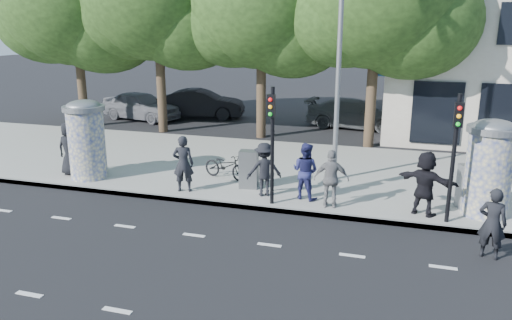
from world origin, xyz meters
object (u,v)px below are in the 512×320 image
(bicycle, at_px, (226,166))
(car_left, at_px, (141,106))
(street_lamp, at_px, (340,37))
(traffic_pole_far, at_px, (455,146))
(traffic_pole_near, at_px, (272,134))
(ped_c, at_px, (305,171))
(ped_f, at_px, (425,183))
(man_road, at_px, (492,223))
(ped_b, at_px, (183,164))
(car_right, at_px, (355,114))
(cabinet_left, at_px, (249,169))
(cabinet_right, at_px, (470,187))
(car_mid, at_px, (201,104))
(ad_column_left, at_px, (86,138))
(ad_column_right, at_px, (489,166))
(ped_e, at_px, (331,179))
(ped_d, at_px, (264,169))
(ped_a, at_px, (70,148))

(bicycle, distance_m, car_left, 12.54)
(street_lamp, bearing_deg, traffic_pole_far, -39.88)
(traffic_pole_near, distance_m, ped_c, 1.66)
(ped_f, distance_m, man_road, 2.44)
(ped_b, height_order, car_right, ped_b)
(traffic_pole_far, bearing_deg, cabinet_left, 168.07)
(ped_f, relative_size, man_road, 1.06)
(ped_f, height_order, cabinet_right, ped_f)
(ped_b, xyz_separation_m, car_mid, (-4.65, 12.37, -0.24))
(ad_column_left, xyz_separation_m, car_right, (7.69, 11.65, -0.82))
(ped_b, relative_size, car_mid, 0.37)
(ped_b, bearing_deg, car_left, -71.87)
(car_right, bearing_deg, ad_column_right, -151.46)
(cabinet_left, distance_m, car_right, 11.33)
(man_road, height_order, cabinet_left, man_road)
(man_road, xyz_separation_m, bicycle, (-7.72, 3.46, -0.25))
(traffic_pole_far, relative_size, ped_b, 1.92)
(ad_column_left, relative_size, car_mid, 0.55)
(man_road, bearing_deg, cabinet_right, -72.21)
(ad_column_left, relative_size, bicycle, 1.55)
(ped_e, height_order, car_mid, ped_e)
(man_road, bearing_deg, bicycle, -10.08)
(traffic_pole_far, bearing_deg, traffic_pole_near, 180.00)
(ped_e, bearing_deg, ped_c, -37.39)
(cabinet_right, xyz_separation_m, car_right, (-4.35, 11.04, -0.07))
(ped_e, relative_size, man_road, 1.00)
(ad_column_right, xyz_separation_m, ped_f, (-1.60, -0.49, -0.49))
(traffic_pole_near, bearing_deg, street_lamp, 63.77)
(man_road, relative_size, cabinet_left, 1.39)
(ped_d, distance_m, car_mid, 14.00)
(street_lamp, xyz_separation_m, bicycle, (-3.50, -0.94, -4.20))
(ped_a, bearing_deg, ped_d, 173.14)
(ped_c, height_order, car_right, ped_c)
(ped_a, distance_m, man_road, 13.20)
(traffic_pole_near, distance_m, cabinet_right, 5.78)
(traffic_pole_near, xyz_separation_m, street_lamp, (1.40, 2.84, 2.56))
(car_right, bearing_deg, ad_column_left, 152.77)
(ped_c, xyz_separation_m, car_right, (0.26, 11.60, -0.29))
(ped_c, distance_m, man_road, 5.32)
(street_lamp, height_order, ped_b, street_lamp)
(street_lamp, bearing_deg, ad_column_right, -23.73)
(car_left, bearing_deg, ped_d, -122.59)
(ad_column_right, relative_size, bicycle, 1.55)
(ped_b, relative_size, ped_d, 1.08)
(ad_column_right, xyz_separation_m, ped_b, (-8.71, -0.58, -0.50))
(traffic_pole_far, bearing_deg, bicycle, 164.58)
(ad_column_left, bearing_deg, bicycle, 14.91)
(ad_column_left, height_order, man_road, ad_column_left)
(car_right, bearing_deg, man_road, -155.78)
(ped_f, distance_m, bicycle, 6.49)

